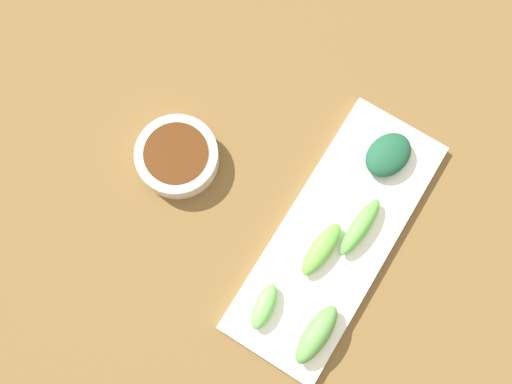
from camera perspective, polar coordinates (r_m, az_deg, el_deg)
name	(u,v)px	position (r m, az deg, el deg)	size (l,w,h in m)	color
tabletop	(286,214)	(0.79, 2.96, -2.16)	(2.10, 2.10, 0.02)	brown
sauce_bowl	(177,156)	(0.78, -7.70, 3.47)	(0.11, 0.11, 0.03)	silver
serving_plate	(336,235)	(0.77, 7.84, -4.20)	(0.14, 0.36, 0.01)	white
broccoli_stalk_0	(317,334)	(0.73, 5.93, -13.65)	(0.03, 0.08, 0.03)	#5CA04B
broccoli_stalk_1	(360,227)	(0.76, 10.13, -3.35)	(0.02, 0.09, 0.02)	#5CB646
broccoli_stalk_2	(321,249)	(0.75, 6.40, -5.56)	(0.03, 0.08, 0.02)	#64AE40
broccoli_stalk_3	(264,306)	(0.74, 0.81, -11.09)	(0.03, 0.06, 0.02)	#6CBB59
broccoli_leafy_4	(388,155)	(0.79, 12.78, 3.55)	(0.05, 0.07, 0.03)	#1B5235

